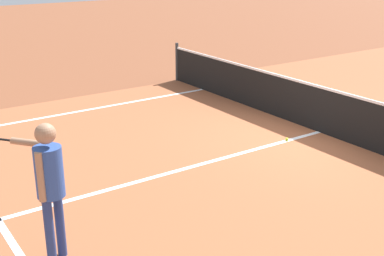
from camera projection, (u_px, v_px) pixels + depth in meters
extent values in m
plane|color=brown|center=(319.00, 132.00, 10.37)|extent=(60.00, 60.00, 0.00)
cube|color=#9E5433|center=(319.00, 132.00, 10.37)|extent=(10.62, 24.40, 0.00)
cube|color=white|center=(190.00, 167.00, 8.67)|extent=(0.10, 6.40, 0.01)
cylinder|color=#33383D|center=(177.00, 62.00, 14.39)|extent=(0.09, 0.09, 1.07)
cube|color=black|center=(321.00, 111.00, 10.22)|extent=(10.75, 0.02, 0.91)
cube|color=white|center=(323.00, 88.00, 10.07)|extent=(10.75, 0.03, 0.05)
cylinder|color=navy|center=(50.00, 233.00, 5.83)|extent=(0.11, 0.11, 0.85)
cylinder|color=navy|center=(60.00, 224.00, 6.03)|extent=(0.11, 0.11, 0.85)
cylinder|color=#2D4C99|center=(49.00, 172.00, 5.69)|extent=(0.32, 0.32, 0.60)
sphere|color=#A87A5B|center=(45.00, 134.00, 5.54)|extent=(0.24, 0.24, 0.24)
cylinder|color=#A87A5B|center=(41.00, 177.00, 5.54)|extent=(0.08, 0.08, 0.58)
cylinder|color=#A87A5B|center=(33.00, 143.00, 5.85)|extent=(0.50, 0.42, 0.08)
cylinder|color=black|center=(4.00, 140.00, 5.96)|extent=(0.19, 0.16, 0.03)
sphere|color=#CCE033|center=(287.00, 139.00, 9.88)|extent=(0.07, 0.07, 0.07)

